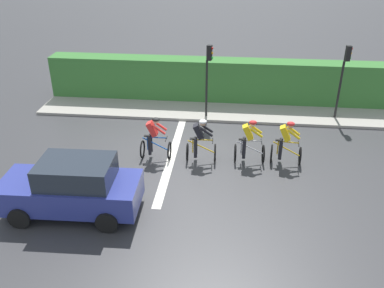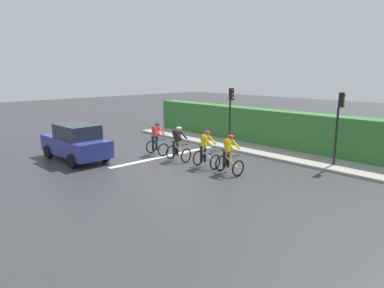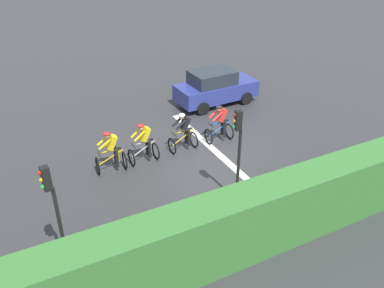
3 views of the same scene
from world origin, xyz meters
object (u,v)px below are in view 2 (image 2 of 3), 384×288
cyclist_mid (178,144)px  cyclist_second (206,150)px  cyclist_lead (229,155)px  car_navy (76,142)px  traffic_light_near_crossing (231,109)px  traffic_light_far_junction (339,118)px  cyclist_fourth (157,139)px

cyclist_mid → cyclist_second: bearing=93.9°
cyclist_lead → car_navy: car_navy is taller
car_navy → traffic_light_near_crossing: (-7.31, 3.49, 1.35)m
cyclist_mid → traffic_light_far_junction: bearing=127.0°
cyclist_lead → cyclist_mid: 3.08m
car_navy → traffic_light_near_crossing: size_ratio=1.24×
car_navy → cyclist_lead: bearing=119.0°
cyclist_lead → cyclist_fourth: (0.14, -4.77, 0.00)m
cyclist_second → traffic_light_near_crossing: (-3.71, -1.77, 1.43)m
cyclist_mid → traffic_light_far_junction: 7.34m
cyclist_mid → traffic_light_near_crossing: (-3.83, -0.01, 1.43)m
car_navy → traffic_light_near_crossing: 8.21m
cyclist_lead → cyclist_second: size_ratio=1.00×
cyclist_second → cyclist_fourth: bearing=-88.4°
car_navy → traffic_light_far_junction: bearing=130.2°
cyclist_mid → traffic_light_far_junction: size_ratio=0.50×
traffic_light_near_crossing → traffic_light_far_junction: 5.78m
cyclist_fourth → traffic_light_near_crossing: traffic_light_near_crossing is taller
cyclist_second → traffic_light_far_junction: traffic_light_far_junction is taller
cyclist_mid → car_navy: 4.93m
traffic_light_far_junction → car_navy: bearing=-49.8°
cyclist_fourth → traffic_light_near_crossing: bearing=156.1°
cyclist_mid → car_navy: (3.48, -3.50, 0.08)m
cyclist_lead → cyclist_mid: (0.16, -3.07, 0.00)m
cyclist_lead → cyclist_second: 1.32m
cyclist_mid → traffic_light_far_junction: (-4.33, 5.75, 1.43)m
cyclist_second → traffic_light_near_crossing: traffic_light_near_crossing is taller
car_navy → traffic_light_far_junction: 12.17m
traffic_light_near_crossing → traffic_light_far_junction: size_ratio=1.00×
car_navy → cyclist_mid: bearing=134.9°
cyclist_lead → cyclist_mid: bearing=-87.0°
traffic_light_near_crossing → cyclist_second: bearing=25.4°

